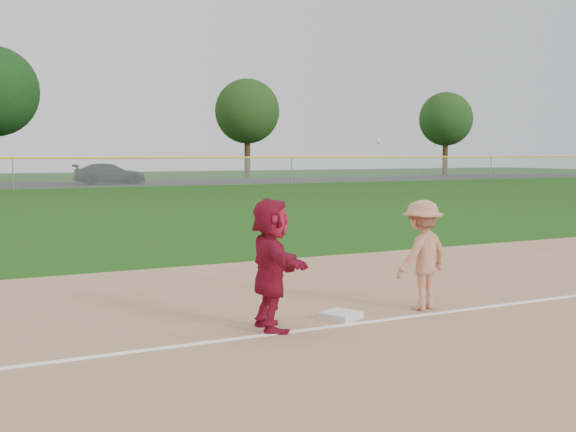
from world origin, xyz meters
name	(u,v)px	position (x,y,z in m)	size (l,w,h in m)	color
ground	(335,313)	(0.00, 0.00, 0.00)	(160.00, 160.00, 0.00)	#17450D
foul_line	(365,322)	(0.00, -0.80, 0.03)	(60.00, 0.10, 0.01)	white
parking_asphalt	(3,186)	(0.00, 46.00, 0.01)	(120.00, 10.00, 0.01)	black
first_base	(341,316)	(-0.18, -0.47, 0.07)	(0.45, 0.45, 0.10)	silver
base_runner	(271,264)	(-1.30, -0.56, 0.88)	(1.60, 0.51, 1.73)	maroon
car_right	(110,174)	(7.36, 45.15, 0.78)	(2.15, 5.30, 1.54)	black
first_base_play	(422,255)	(1.22, -0.45, 0.83)	(1.24, 0.87, 2.51)	#A1A1A3
outfield_fence	(12,159)	(0.00, 40.00, 1.96)	(110.00, 0.12, 110.00)	#999EA0
tree_3	(247,111)	(22.00, 52.80, 6.16)	(6.00, 6.00, 9.19)	#342313
tree_4	(446,119)	(44.00, 51.20, 5.85)	(5.60, 5.60, 8.67)	#372514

